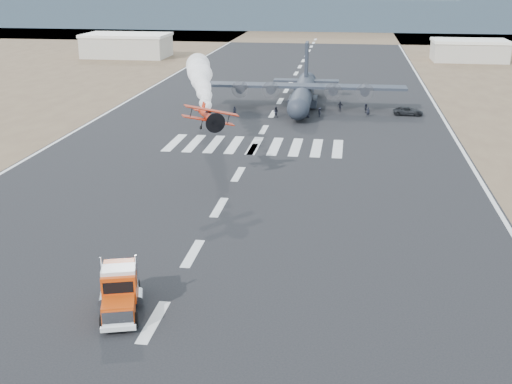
% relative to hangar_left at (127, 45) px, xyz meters
% --- Properties ---
extents(ground, '(500.00, 500.00, 0.00)m').
position_rel_hangar_left_xyz_m(ground, '(52.00, -145.00, -3.41)').
color(ground, black).
rests_on(ground, ground).
extents(scrub_far, '(500.00, 80.00, 0.00)m').
position_rel_hangar_left_xyz_m(scrub_far, '(52.00, 85.00, -3.41)').
color(scrub_far, brown).
rests_on(scrub_far, ground).
extents(runway_markings, '(60.00, 260.00, 0.01)m').
position_rel_hangar_left_xyz_m(runway_markings, '(52.00, -85.00, -3.40)').
color(runway_markings, silver).
rests_on(runway_markings, ground).
extents(ridge_seg_b, '(150.00, 50.00, 15.00)m').
position_rel_hangar_left_xyz_m(ridge_seg_b, '(-78.00, 115.00, 4.09)').
color(ridge_seg_b, '#8297A5').
rests_on(ridge_seg_b, ground).
extents(ridge_seg_c, '(150.00, 50.00, 17.00)m').
position_rel_hangar_left_xyz_m(ridge_seg_c, '(-13.00, 115.00, 5.09)').
color(ridge_seg_c, '#8297A5').
rests_on(ridge_seg_c, ground).
extents(ridge_seg_d, '(150.00, 50.00, 13.00)m').
position_rel_hangar_left_xyz_m(ridge_seg_d, '(52.00, 115.00, 3.09)').
color(ridge_seg_d, '#8297A5').
rests_on(ridge_seg_d, ground).
extents(ridge_seg_e, '(150.00, 50.00, 15.00)m').
position_rel_hangar_left_xyz_m(ridge_seg_e, '(117.00, 115.00, 4.09)').
color(ridge_seg_e, '#8297A5').
rests_on(ridge_seg_e, ground).
extents(hangar_left, '(24.50, 14.50, 6.70)m').
position_rel_hangar_left_xyz_m(hangar_left, '(0.00, 0.00, 0.00)').
color(hangar_left, '#A6A093').
rests_on(hangar_left, ground).
extents(hangar_right, '(20.50, 12.50, 5.90)m').
position_rel_hangar_left_xyz_m(hangar_right, '(98.00, 5.00, -0.40)').
color(hangar_right, '#A6A093').
rests_on(hangar_right, ground).
extents(semi_truck, '(4.40, 8.03, 3.54)m').
position_rel_hangar_left_xyz_m(semi_truck, '(49.11, -143.71, -1.67)').
color(semi_truck, black).
rests_on(semi_truck, ground).
extents(aerobatic_biplane, '(6.43, 6.11, 3.29)m').
position_rel_hangar_left_xyz_m(aerobatic_biplane, '(49.09, -112.33, 4.58)').
color(aerobatic_biplane, '#A9210B').
extents(smoke_trail, '(11.44, 36.84, 4.13)m').
position_rel_hangar_left_xyz_m(smoke_trail, '(41.28, -82.48, 4.86)').
color(smoke_trail, white).
extents(transport_aircraft, '(37.33, 30.77, 10.81)m').
position_rel_hangar_left_xyz_m(transport_aircraft, '(56.77, -65.89, -0.62)').
color(transport_aircraft, '#222733').
rests_on(transport_aircraft, ground).
extents(support_vehicle, '(5.23, 2.59, 1.43)m').
position_rel_hangar_left_xyz_m(support_vehicle, '(75.68, -70.52, -2.69)').
color(support_vehicle, black).
rests_on(support_vehicle, ground).
extents(crew_a, '(0.67, 0.58, 1.68)m').
position_rel_hangar_left_xyz_m(crew_a, '(68.65, -72.78, -2.57)').
color(crew_a, black).
rests_on(crew_a, ground).
extents(crew_b, '(0.97, 0.69, 1.84)m').
position_rel_hangar_left_xyz_m(crew_b, '(52.83, -75.64, -2.49)').
color(crew_b, black).
rests_on(crew_b, ground).
extents(crew_c, '(0.94, 1.15, 1.62)m').
position_rel_hangar_left_xyz_m(crew_c, '(60.37, -74.21, -2.60)').
color(crew_c, black).
rests_on(crew_c, ground).
extents(crew_d, '(1.07, 0.55, 1.82)m').
position_rel_hangar_left_xyz_m(crew_d, '(63.77, -69.00, -2.50)').
color(crew_d, black).
rests_on(crew_d, ground).
extents(crew_e, '(0.79, 1.00, 1.78)m').
position_rel_hangar_left_xyz_m(crew_e, '(58.37, -74.95, -2.52)').
color(crew_e, black).
rests_on(crew_e, ground).
extents(crew_f, '(0.52, 1.54, 1.65)m').
position_rel_hangar_left_xyz_m(crew_f, '(68.31, -69.54, -2.58)').
color(crew_f, black).
rests_on(crew_f, ground).
extents(crew_g, '(0.80, 0.72, 1.80)m').
position_rel_hangar_left_xyz_m(crew_g, '(45.69, -76.11, -2.51)').
color(crew_g, black).
rests_on(crew_g, ground).
extents(crew_h, '(0.86, 0.64, 1.60)m').
position_rel_hangar_left_xyz_m(crew_h, '(56.16, -72.62, -2.61)').
color(crew_h, black).
rests_on(crew_h, ground).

